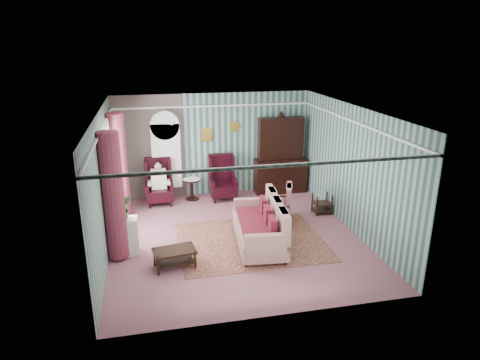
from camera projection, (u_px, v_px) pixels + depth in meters
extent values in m
plane|color=#985869|center=(235.00, 237.00, 9.77)|extent=(6.00, 6.00, 0.00)
cube|color=#345E5C|center=(214.00, 145.00, 12.09)|extent=(5.50, 0.02, 2.90)
cube|color=#345E5C|center=(274.00, 235.00, 6.53)|extent=(5.50, 0.02, 2.90)
cube|color=#345E5C|center=(104.00, 185.00, 8.76)|extent=(0.02, 6.00, 2.90)
cube|color=#345E5C|center=(352.00, 169.00, 9.86)|extent=(0.02, 6.00, 2.90)
cube|color=white|center=(235.00, 110.00, 8.85)|extent=(5.50, 6.00, 0.02)
cube|color=#864454|center=(149.00, 148.00, 11.73)|extent=(1.90, 0.01, 2.90)
cube|color=white|center=(235.00, 127.00, 8.96)|extent=(5.50, 6.00, 0.05)
cube|color=white|center=(107.00, 172.00, 9.29)|extent=(0.04, 1.50, 1.90)
cylinder|color=brown|center=(113.00, 197.00, 8.42)|extent=(0.44, 0.44, 2.60)
cylinder|color=brown|center=(119.00, 167.00, 10.36)|extent=(0.44, 0.44, 2.60)
cube|color=gold|center=(207.00, 135.00, 11.93)|extent=(0.30, 0.03, 0.38)
cube|color=silver|center=(167.00, 160.00, 11.78)|extent=(0.80, 0.28, 2.24)
cube|color=black|center=(281.00, 153.00, 12.30)|extent=(1.50, 0.56, 2.36)
cube|color=black|center=(159.00, 182.00, 11.52)|extent=(0.76, 0.80, 1.25)
cube|color=black|center=(223.00, 178.00, 11.87)|extent=(0.76, 0.80, 1.25)
cylinder|color=black|center=(192.00, 189.00, 11.95)|extent=(0.50, 0.50, 0.60)
cube|color=black|center=(322.00, 203.00, 11.01)|extent=(0.45, 0.38, 0.54)
cube|color=white|center=(125.00, 236.00, 8.88)|extent=(0.55, 0.35, 0.80)
cube|color=#511B21|center=(251.00, 241.00, 9.55)|extent=(3.20, 2.60, 0.01)
cube|color=beige|center=(259.00, 222.00, 9.25)|extent=(1.13, 2.20, 1.06)
cube|color=#BDB093|center=(277.00, 202.00, 10.46)|extent=(1.02, 1.01, 1.00)
cube|color=black|center=(175.00, 258.00, 8.43)|extent=(0.89, 0.61, 0.38)
imported|color=#19511C|center=(122.00, 209.00, 8.64)|extent=(0.49, 0.45, 0.47)
imported|color=#1E4B17|center=(124.00, 207.00, 8.77)|extent=(0.28, 0.24, 0.47)
imported|color=#1F5A1C|center=(117.00, 209.00, 8.78)|extent=(0.20, 0.20, 0.35)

